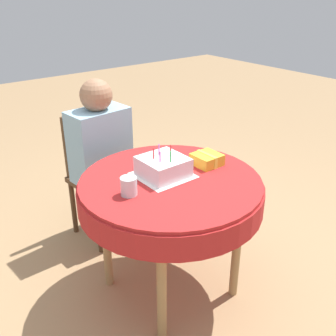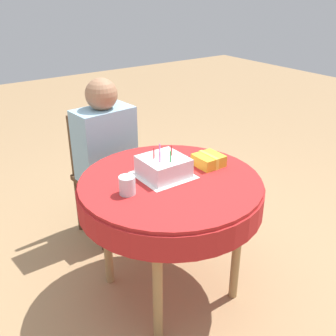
% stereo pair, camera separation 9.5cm
% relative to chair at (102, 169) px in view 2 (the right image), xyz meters
% --- Properties ---
extents(ground_plane, '(12.00, 12.00, 0.00)m').
position_rel_chair_xyz_m(ground_plane, '(0.01, -0.82, -0.48)').
color(ground_plane, '#A37F56').
extents(dining_table, '(0.99, 0.99, 0.74)m').
position_rel_chair_xyz_m(dining_table, '(0.01, -0.82, 0.17)').
color(dining_table, '#B22323').
rests_on(dining_table, ground_plane).
extents(chair, '(0.41, 0.41, 0.89)m').
position_rel_chair_xyz_m(chair, '(0.00, 0.00, 0.00)').
color(chair, '#4C331E').
rests_on(chair, ground_plane).
extents(person, '(0.41, 0.34, 1.14)m').
position_rel_chair_xyz_m(person, '(0.01, -0.09, 0.21)').
color(person, '#9E7051').
rests_on(person, ground_plane).
extents(napkin, '(0.28, 0.28, 0.00)m').
position_rel_chair_xyz_m(napkin, '(0.00, -0.76, 0.26)').
color(napkin, white).
rests_on(napkin, dining_table).
extents(birthday_cake, '(0.23, 0.23, 0.16)m').
position_rel_chair_xyz_m(birthday_cake, '(0.00, -0.76, 0.31)').
color(birthday_cake, white).
rests_on(birthday_cake, dining_table).
extents(drinking_glass, '(0.08, 0.08, 0.09)m').
position_rel_chair_xyz_m(drinking_glass, '(-0.25, -0.82, 0.31)').
color(drinking_glass, silver).
rests_on(drinking_glass, dining_table).
extents(gift_box, '(0.15, 0.15, 0.07)m').
position_rel_chair_xyz_m(gift_box, '(0.29, -0.80, 0.29)').
color(gift_box, gold).
rests_on(gift_box, dining_table).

